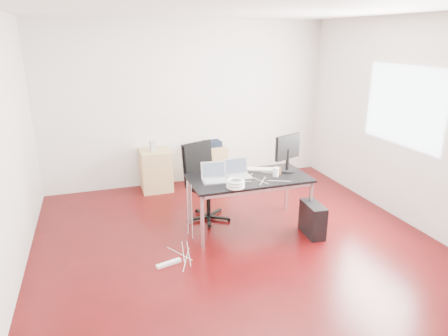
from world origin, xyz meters
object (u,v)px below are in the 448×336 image
object	(u,v)px
filing_cabinet_left	(156,170)
filing_cabinet_right	(210,165)
desk	(249,181)
pc_tower	(313,219)
office_chair	(204,178)

from	to	relation	value
filing_cabinet_left	filing_cabinet_right	bearing A→B (deg)	0.00
filing_cabinet_left	filing_cabinet_right	xyz separation A→B (m)	(0.97, 0.00, 0.00)
desk	filing_cabinet_right	distance (m)	1.84
filing_cabinet_right	pc_tower	size ratio (longest dim) A/B	1.56
pc_tower	office_chair	bearing A→B (deg)	146.26
filing_cabinet_left	pc_tower	bearing A→B (deg)	-53.33
office_chair	pc_tower	xyz separation A→B (m)	(1.21, -0.96, -0.39)
office_chair	filing_cabinet_left	size ratio (longest dim) A/B	1.54
office_chair	filing_cabinet_right	size ratio (longest dim) A/B	1.54
filing_cabinet_right	filing_cabinet_left	bearing A→B (deg)	180.00
office_chair	pc_tower	size ratio (longest dim) A/B	2.40
filing_cabinet_right	pc_tower	distance (m)	2.41
desk	filing_cabinet_left	world-z (taller)	desk
desk	office_chair	xyz separation A→B (m)	(-0.49, 0.48, -0.07)
desk	pc_tower	world-z (taller)	desk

